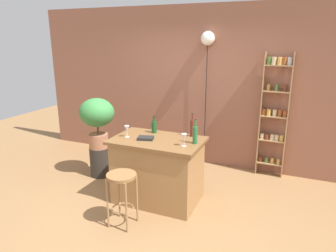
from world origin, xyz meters
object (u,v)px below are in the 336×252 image
(wine_glass_center, at_px, (127,129))
(cookbook, at_px, (146,138))
(bottle_wine_red, at_px, (192,128))
(bar_stool, at_px, (122,187))
(potted_plant, at_px, (97,117))
(pendant_globe_light, at_px, (208,40))
(bottle_spirits_clear, at_px, (195,134))
(wine_glass_left, at_px, (184,137))
(bottle_olive_oil, at_px, (154,127))
(plant_stool, at_px, (100,161))
(spice_shelf, at_px, (274,112))

(wine_glass_center, xyz_separation_m, cookbook, (0.28, 0.01, -0.10))
(bottle_wine_red, relative_size, wine_glass_center, 2.03)
(bar_stool, xyz_separation_m, potted_plant, (-1.10, 1.09, 0.51))
(bar_stool, xyz_separation_m, pendant_globe_light, (0.36, 2.26, 1.70))
(potted_plant, height_order, bottle_spirits_clear, potted_plant)
(wine_glass_center, relative_size, cookbook, 0.78)
(bottle_spirits_clear, xyz_separation_m, wine_glass_left, (-0.10, -0.15, -0.01))
(potted_plant, height_order, bottle_olive_oil, potted_plant)
(plant_stool, distance_m, cookbook, 1.37)
(plant_stool, height_order, bottle_olive_oil, bottle_olive_oil)
(bar_stool, relative_size, wine_glass_center, 4.14)
(bar_stool, xyz_separation_m, wine_glass_center, (-0.28, 0.64, 0.52))
(plant_stool, distance_m, pendant_globe_light, 2.71)
(wine_glass_left, bearing_deg, bottle_olive_oil, 147.98)
(plant_stool, height_order, pendant_globe_light, pendant_globe_light)
(spice_shelf, height_order, wine_glass_left, spice_shelf)
(wine_glass_center, height_order, pendant_globe_light, pendant_globe_light)
(potted_plant, height_order, wine_glass_center, potted_plant)
(bottle_wine_red, bearing_deg, bottle_spirits_clear, -64.34)
(spice_shelf, relative_size, wine_glass_left, 12.42)
(bottle_spirits_clear, distance_m, wine_glass_center, 0.96)
(cookbook, bearing_deg, pendant_globe_light, 61.37)
(bottle_wine_red, height_order, wine_glass_center, bottle_wine_red)
(wine_glass_center, bearing_deg, bottle_spirits_clear, 6.56)
(cookbook, relative_size, pendant_globe_light, 0.09)
(plant_stool, xyz_separation_m, bottle_spirits_clear, (1.77, -0.34, 0.79))
(bar_stool, bearing_deg, cookbook, 90.10)
(potted_plant, bearing_deg, bottle_spirits_clear, -10.86)
(potted_plant, xyz_separation_m, bottle_wine_red, (1.64, -0.06, 0.02))
(wine_glass_left, relative_size, pendant_globe_light, 0.07)
(plant_stool, distance_m, wine_glass_center, 1.22)
(bottle_spirits_clear, bearing_deg, pendant_globe_light, 101.41)
(wine_glass_left, bearing_deg, pendant_globe_light, 97.16)
(bottle_olive_oil, xyz_separation_m, wine_glass_left, (0.60, -0.37, 0.03))
(potted_plant, xyz_separation_m, wine_glass_left, (1.67, -0.49, 0.01))
(bar_stool, relative_size, cookbook, 3.23)
(bottle_wine_red, distance_m, pendant_globe_light, 1.71)
(potted_plant, bearing_deg, bar_stool, -44.73)
(wine_glass_center, bearing_deg, spice_shelf, 41.40)
(bottle_olive_oil, bearing_deg, cookbook, -85.56)
(pendant_globe_light, bearing_deg, bar_stool, -99.15)
(bar_stool, distance_m, wine_glass_left, 0.98)
(bottle_wine_red, xyz_separation_m, wine_glass_left, (0.04, -0.43, -0.01))
(potted_plant, height_order, wine_glass_left, potted_plant)
(spice_shelf, height_order, wine_glass_center, spice_shelf)
(bottle_wine_red, bearing_deg, bar_stool, -117.52)
(wine_glass_left, distance_m, pendant_globe_light, 2.04)
(spice_shelf, bearing_deg, pendant_globe_light, 178.80)
(bottle_wine_red, xyz_separation_m, wine_glass_center, (-0.82, -0.39, -0.01))
(cookbook, distance_m, pendant_globe_light, 2.08)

